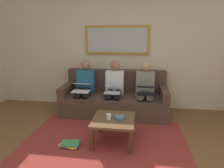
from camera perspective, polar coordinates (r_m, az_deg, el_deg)
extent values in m
cube|color=beige|center=(4.53, 1.61, 9.62)|extent=(6.00, 0.12, 2.60)
cube|color=maroon|center=(3.25, -2.18, -16.70)|extent=(2.60, 1.80, 0.01)
cube|color=#4C382D|center=(4.23, 0.66, -5.90)|extent=(2.20, 0.90, 0.42)
cube|color=#4C382D|center=(4.43, 1.26, 1.13)|extent=(2.20, 0.20, 0.48)
cube|color=#4C382D|center=(4.14, 14.99, -2.38)|extent=(0.14, 0.90, 0.20)
cube|color=#4C382D|center=(4.38, -12.81, -1.30)|extent=(0.14, 0.90, 0.20)
cube|color=#B7892D|center=(4.42, 1.50, 12.75)|extent=(1.42, 0.04, 0.62)
cube|color=#B2B7BC|center=(4.40, 1.46, 12.74)|extent=(1.32, 0.01, 0.52)
cube|color=brown|center=(3.10, 0.45, -10.44)|extent=(0.65, 0.65, 0.04)
cube|color=#4C331E|center=(2.92, 5.48, -16.66)|extent=(0.05, 0.05, 0.36)
cube|color=#4C331E|center=(2.99, -5.97, -15.85)|extent=(0.05, 0.05, 0.36)
cube|color=#4C331E|center=(3.42, 5.95, -11.70)|extent=(0.05, 0.05, 0.36)
cube|color=#4C331E|center=(3.48, -3.68, -11.16)|extent=(0.05, 0.05, 0.36)
cylinder|color=silver|center=(3.04, -0.96, -9.56)|extent=(0.07, 0.07, 0.09)
cylinder|color=slate|center=(3.07, 2.23, -9.80)|extent=(0.16, 0.16, 0.05)
cube|color=gray|center=(4.16, 9.63, 0.17)|extent=(0.38, 0.22, 0.50)
sphere|color=tan|center=(4.09, 9.85, 5.20)|extent=(0.20, 0.20, 0.20)
cylinder|color=gray|center=(4.01, 10.88, -3.11)|extent=(0.14, 0.42, 0.14)
cylinder|color=gray|center=(4.01, 8.31, -3.02)|extent=(0.14, 0.42, 0.14)
cylinder|color=gray|center=(3.91, 10.82, -7.95)|extent=(0.11, 0.11, 0.42)
cylinder|color=gray|center=(3.90, 8.16, -7.87)|extent=(0.11, 0.11, 0.42)
cube|color=black|center=(3.79, 9.71, -2.92)|extent=(0.33, 0.21, 0.01)
cube|color=black|center=(3.90, 9.73, -0.88)|extent=(0.33, 0.19, 0.09)
cube|color=#A5C6EA|center=(3.89, 9.73, -0.84)|extent=(0.29, 0.17, 0.07)
cube|color=silver|center=(4.19, 0.86, 0.48)|extent=(0.38, 0.22, 0.50)
sphere|color=#997051|center=(4.12, 0.88, 5.48)|extent=(0.20, 0.20, 0.20)
cylinder|color=#232328|center=(4.03, 1.75, -2.77)|extent=(0.14, 0.42, 0.14)
cylinder|color=#232328|center=(4.05, -0.79, -2.67)|extent=(0.14, 0.42, 0.14)
cylinder|color=#232328|center=(3.93, 1.37, -7.59)|extent=(0.11, 0.11, 0.42)
cylinder|color=#232328|center=(3.95, -1.24, -7.45)|extent=(0.11, 0.11, 0.42)
cube|color=silver|center=(3.82, 0.06, -2.56)|extent=(0.31, 0.21, 0.01)
cube|color=silver|center=(3.92, 0.34, -0.46)|extent=(0.31, 0.21, 0.07)
cube|color=#A5C6EA|center=(3.91, 0.33, -0.42)|extent=(0.28, 0.18, 0.05)
cube|color=#235B84|center=(4.31, -7.61, 0.76)|extent=(0.38, 0.22, 0.50)
sphere|color=#997051|center=(4.24, -7.77, 5.62)|extent=(0.20, 0.20, 0.20)
cylinder|color=#232328|center=(4.14, -7.09, -2.39)|extent=(0.14, 0.42, 0.14)
cylinder|color=#232328|center=(4.19, -9.47, -2.27)|extent=(0.14, 0.42, 0.14)
cylinder|color=#232328|center=(4.04, -7.74, -7.04)|extent=(0.11, 0.11, 0.42)
cylinder|color=#232328|center=(4.09, -10.18, -6.87)|extent=(0.11, 0.11, 0.42)
cube|color=white|center=(3.95, -9.17, -2.15)|extent=(0.35, 0.23, 0.01)
cube|color=white|center=(4.06, -8.62, 0.03)|extent=(0.35, 0.23, 0.08)
cube|color=#A5C6EA|center=(4.06, -8.64, 0.07)|extent=(0.31, 0.20, 0.06)
cube|color=red|center=(3.26, -12.29, -16.82)|extent=(0.29, 0.21, 0.01)
cube|color=white|center=(3.23, -12.19, -16.91)|extent=(0.29, 0.21, 0.01)
cube|color=yellow|center=(3.22, -12.44, -16.83)|extent=(0.33, 0.27, 0.01)
cube|color=#33569E|center=(3.21, -11.96, -16.67)|extent=(0.30, 0.23, 0.01)
cube|color=#3D8C4C|center=(3.21, -12.20, -16.54)|extent=(0.30, 0.23, 0.01)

